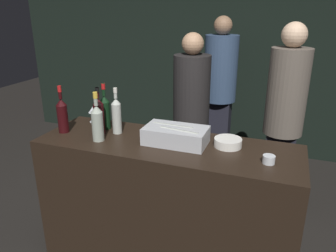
% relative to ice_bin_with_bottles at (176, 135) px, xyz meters
% --- Properties ---
extents(wall_back_chalkboard, '(6.40, 0.06, 2.80)m').
position_rel_ice_bin_with_bottles_xyz_m(wall_back_chalkboard, '(-0.06, 2.40, 0.32)').
color(wall_back_chalkboard, black).
rests_on(wall_back_chalkboard, ground_plane).
extents(bar_counter, '(1.86, 0.61, 1.01)m').
position_rel_ice_bin_with_bottles_xyz_m(bar_counter, '(-0.06, -0.03, -0.57)').
color(bar_counter, black).
rests_on(bar_counter, ground_plane).
extents(ice_bin_with_bottles, '(0.44, 0.25, 0.12)m').
position_rel_ice_bin_with_bottles_xyz_m(ice_bin_with_bottles, '(0.00, 0.00, 0.00)').
color(ice_bin_with_bottles, '#B7BABF').
rests_on(ice_bin_with_bottles, bar_counter).
extents(bowl_white, '(0.19, 0.19, 0.06)m').
position_rel_ice_bin_with_bottles_xyz_m(bowl_white, '(0.35, 0.07, -0.03)').
color(bowl_white, silver).
rests_on(bowl_white, bar_counter).
extents(wine_glass, '(0.09, 0.09, 0.15)m').
position_rel_ice_bin_with_bottles_xyz_m(wine_glass, '(-0.78, 0.20, 0.04)').
color(wine_glass, silver).
rests_on(wine_glass, bar_counter).
extents(candle_votive, '(0.08, 0.08, 0.05)m').
position_rel_ice_bin_with_bottles_xyz_m(candle_votive, '(0.64, -0.10, -0.04)').
color(candle_votive, silver).
rests_on(candle_votive, bar_counter).
extents(red_wine_bottle_burgundy, '(0.08, 0.08, 0.36)m').
position_rel_ice_bin_with_bottles_xyz_m(red_wine_bottle_burgundy, '(-0.62, 0.09, 0.08)').
color(red_wine_bottle_burgundy, black).
rests_on(red_wine_bottle_burgundy, bar_counter).
extents(red_wine_bottle_tall, '(0.08, 0.08, 0.36)m').
position_rel_ice_bin_with_bottles_xyz_m(red_wine_bottle_tall, '(-0.88, -0.08, 0.08)').
color(red_wine_bottle_tall, black).
rests_on(red_wine_bottle_tall, bar_counter).
extents(red_wine_bottle_black_foil, '(0.08, 0.08, 0.36)m').
position_rel_ice_bin_with_bottles_xyz_m(red_wine_bottle_black_foil, '(-0.60, -0.02, 0.08)').
color(red_wine_bottle_black_foil, black).
rests_on(red_wine_bottle_black_foil, bar_counter).
extents(white_wine_bottle, '(0.07, 0.07, 0.35)m').
position_rel_ice_bin_with_bottles_xyz_m(white_wine_bottle, '(-0.48, 0.04, 0.08)').
color(white_wine_bottle, '#B2B7AD').
rests_on(white_wine_bottle, bar_counter).
extents(rose_wine_bottle, '(0.08, 0.08, 0.36)m').
position_rel_ice_bin_with_bottles_xyz_m(rose_wine_bottle, '(-0.54, -0.14, 0.08)').
color(rose_wine_bottle, '#9EA899').
rests_on(rose_wine_bottle, bar_counter).
extents(person_in_hoodie, '(0.37, 0.37, 1.70)m').
position_rel_ice_bin_with_bottles_xyz_m(person_in_hoodie, '(-0.19, 1.03, -0.13)').
color(person_in_hoodie, black).
rests_on(person_in_hoodie, ground_plane).
extents(person_blond_tee, '(0.39, 0.39, 1.83)m').
position_rel_ice_bin_with_bottles_xyz_m(person_blond_tee, '(-0.06, 1.80, -0.06)').
color(person_blond_tee, black).
rests_on(person_blond_tee, ground_plane).
extents(person_grey_polo, '(0.34, 0.34, 1.81)m').
position_rel_ice_bin_with_bottles_xyz_m(person_grey_polo, '(0.70, 0.95, -0.06)').
color(person_grey_polo, black).
rests_on(person_grey_polo, ground_plane).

